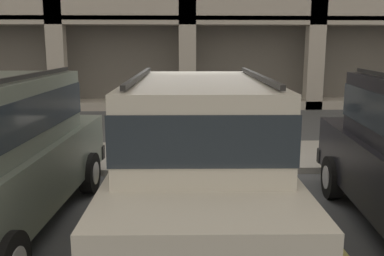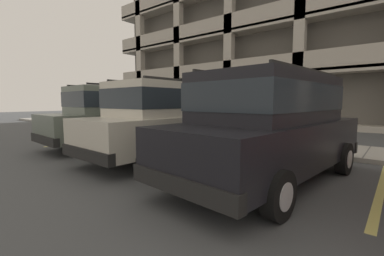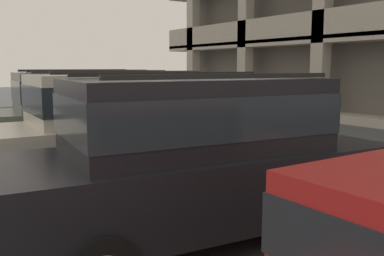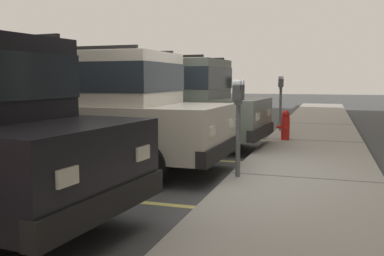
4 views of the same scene
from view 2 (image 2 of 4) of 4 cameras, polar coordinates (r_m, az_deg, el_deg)
name	(u,v)px [view 2 (image 2 of 4)]	position (r m, az deg, el deg)	size (l,w,h in m)	color
ground_plane	(220,148)	(8.72, 6.21, -4.40)	(80.00, 80.00, 0.10)	#444749
sidewalk	(239,140)	(9.81, 10.36, -2.68)	(40.00, 2.20, 0.12)	#9E9B93
parking_stall_lines	(239,160)	(6.78, 10.39, -6.97)	(12.07, 4.80, 0.01)	#DBD16B
silver_suv	(168,117)	(6.87, -5.38, 2.41)	(2.11, 4.83, 2.03)	beige
red_sedan	(117,114)	(9.09, -16.25, 3.03)	(2.25, 4.90, 2.03)	#5B665B
dark_hatchback	(270,124)	(5.01, 16.91, 0.92)	(2.34, 4.94, 2.03)	black
parking_meter_near	(231,111)	(8.77, 8.75, 3.67)	(0.35, 0.12, 1.41)	#595B60
parking_meter_far	(124,107)	(12.87, -14.95, 4.50)	(0.35, 0.12, 1.51)	#595B60
fire_hydrant	(155,125)	(11.68, -8.32, 0.71)	(0.30, 0.30, 0.70)	red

